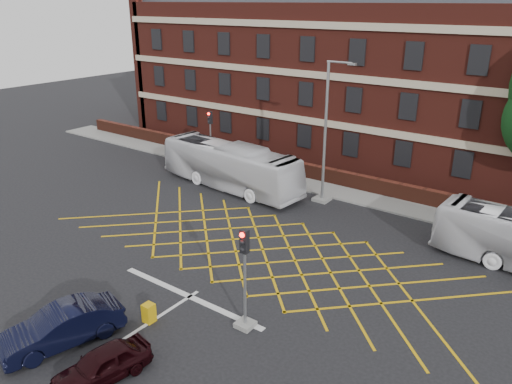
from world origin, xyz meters
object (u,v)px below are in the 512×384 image
Objects in this scene: car_maroon at (102,365)px; street_lamp at (325,156)px; car_navy at (62,326)px; utility_cabinet at (149,313)px; traffic_light_near at (245,288)px; direction_signs at (186,144)px; bus_left at (230,166)px; traffic_light_far at (211,143)px.

car_maroon is 19.06m from street_lamp.
utility_cabinet is (1.59, 2.85, -0.34)m from car_navy.
traffic_light_near is 0.48× the size of street_lamp.
utility_cabinet is (-1.20, 3.19, -0.18)m from car_maroon.
car_navy is 23.07m from direction_signs.
car_maroon is at bearing -84.08° from street_lamp.
utility_cabinet is at bearing 76.48° from car_navy.
car_maroon is at bearing -148.65° from bus_left.
traffic_light_near is 1.94× the size of direction_signs.
car_maroon is (2.79, -0.34, -0.16)m from car_navy.
car_maroon is at bearing -112.28° from traffic_light_near.
car_maroon reaches higher than utility_cabinet.
traffic_light_far is 5.33× the size of utility_cabinet.
utility_cabinet is at bearing -50.16° from direction_signs.
car_navy reaches higher than car_maroon.
street_lamp is (-1.95, 18.80, 2.47)m from car_maroon.
traffic_light_near is at bearing 78.64° from car_maroon.
street_lamp is (6.38, 1.64, 1.49)m from bus_left.
car_navy is 22.15m from traffic_light_far.
traffic_light_far is at bearing 124.12° from utility_cabinet.
car_maroon is 4.27× the size of utility_cabinet.
bus_left is 7.28m from direction_signs.
street_lamp is at bearing 102.97° from car_navy.
car_navy is 2.82m from car_maroon.
car_maroon is 3.42m from utility_cabinet.
traffic_light_near reaches higher than direction_signs.
bus_left is 5.07× the size of direction_signs.
direction_signs is at bearing -173.22° from traffic_light_far.
traffic_light_near is (2.14, 5.23, 1.18)m from car_maroon.
traffic_light_near is at bearing 31.32° from utility_cabinet.
car_navy is at bearing -63.45° from traffic_light_far.
car_navy is 0.51× the size of street_lamp.
direction_signs is at bearing 137.83° from car_navy.
direction_signs is at bearing 139.70° from traffic_light_near.
traffic_light_far is (-14.82, 14.91, 0.00)m from traffic_light_near.
direction_signs reaches higher than car_maroon.
traffic_light_near is 5.33× the size of utility_cabinet.
car_maroon is 0.80× the size of traffic_light_near.
traffic_light_far reaches higher than car_maroon.
car_maroon is 0.80× the size of traffic_light_far.
car_maroon is 23.82m from traffic_light_far.
direction_signs is (-15.10, 19.84, 0.80)m from car_maroon.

